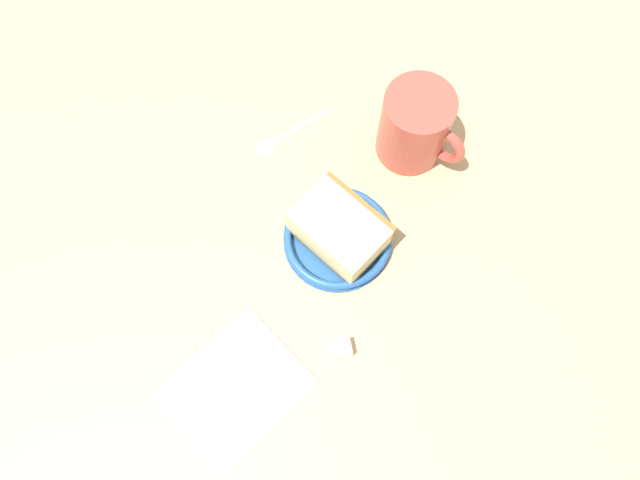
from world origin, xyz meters
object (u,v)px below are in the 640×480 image
cake_slice (340,229)px  small_plate (338,238)px  tea_mug (416,126)px  folded_napkin (238,388)px  sugar_cube (343,348)px  teaspoon (277,139)px

cake_slice → small_plate: bearing=81.8°
tea_mug → folded_napkin: (-0.31, 36.08, -4.91)cm
tea_mug → sugar_cube: bearing=105.8°
small_plate → folded_napkin: (-0.76, 20.50, -0.60)cm
tea_mug → teaspoon: (14.42, 8.79, -4.86)cm
teaspoon → sugar_cube: (-21.77, 17.24, 0.56)cm
cake_slice → teaspoon: cake_slice is taller
teaspoon → folded_napkin: teaspoon is taller
teaspoon → tea_mug: bearing=-148.6°
cake_slice → sugar_cube: cake_slice is taller
tea_mug → folded_napkin: size_ratio=0.81×
teaspoon → sugar_cube: sugar_cube is taller
folded_napkin → small_plate: bearing=-87.9°
small_plate → folded_napkin: size_ratio=0.94×
cake_slice → folded_napkin: cake_slice is taller
teaspoon → sugar_cube: bearing=141.6°
small_plate → cake_slice: bearing=-98.2°
cake_slice → tea_mug: size_ratio=1.00×
cake_slice → sugar_cube: size_ratio=6.06×
cake_slice → folded_napkin: size_ratio=0.81×
small_plate → tea_mug: (-0.44, -15.58, 4.31)cm
sugar_cube → small_plate: bearing=-53.3°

